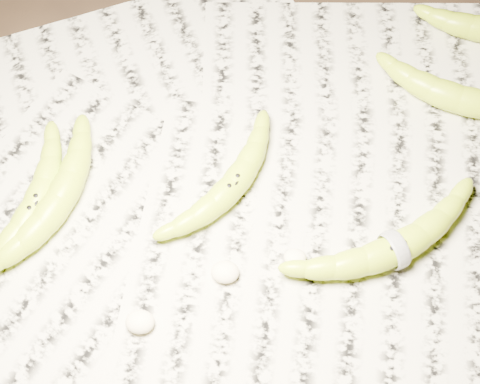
{
  "coord_description": "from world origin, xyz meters",
  "views": [
    {
      "loc": [
        -0.0,
        -0.36,
        0.78
      ],
      "look_at": [
        -0.02,
        0.02,
        0.05
      ],
      "focal_mm": 50.0,
      "sensor_mm": 36.0,
      "label": 1
    }
  ],
  "objects_px": {
    "banana_taped": "(395,249)",
    "banana_center": "(232,185)",
    "banana_left_a": "(34,206)",
    "banana_upper_a": "(460,98)",
    "banana_left_b": "(58,200)"
  },
  "relations": [
    {
      "from": "banana_left_a",
      "to": "banana_left_b",
      "type": "bearing_deg",
      "value": -57.63
    },
    {
      "from": "banana_left_b",
      "to": "banana_upper_a",
      "type": "xyz_separation_m",
      "value": [
        0.52,
        0.18,
        0.0
      ]
    },
    {
      "from": "banana_left_a",
      "to": "banana_left_b",
      "type": "relative_size",
      "value": 1.0
    },
    {
      "from": "banana_center",
      "to": "banana_upper_a",
      "type": "distance_m",
      "value": 0.34
    },
    {
      "from": "banana_center",
      "to": "banana_left_b",
      "type": "bearing_deg",
      "value": 132.94
    },
    {
      "from": "banana_left_b",
      "to": "banana_upper_a",
      "type": "height_order",
      "value": "same"
    },
    {
      "from": "banana_taped",
      "to": "banana_center",
      "type": "bearing_deg",
      "value": 130.15
    },
    {
      "from": "banana_center",
      "to": "banana_left_a",
      "type": "bearing_deg",
      "value": 133.89
    },
    {
      "from": "banana_taped",
      "to": "banana_upper_a",
      "type": "distance_m",
      "value": 0.25
    },
    {
      "from": "banana_left_a",
      "to": "banana_upper_a",
      "type": "distance_m",
      "value": 0.58
    },
    {
      "from": "banana_taped",
      "to": "banana_left_a",
      "type": "bearing_deg",
      "value": 146.85
    },
    {
      "from": "banana_left_b",
      "to": "banana_center",
      "type": "bearing_deg",
      "value": -60.18
    },
    {
      "from": "banana_left_a",
      "to": "banana_taped",
      "type": "distance_m",
      "value": 0.45
    },
    {
      "from": "banana_center",
      "to": "banana_upper_a",
      "type": "bearing_deg",
      "value": -29.79
    },
    {
      "from": "banana_taped",
      "to": "banana_upper_a",
      "type": "bearing_deg",
      "value": 37.37
    }
  ]
}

